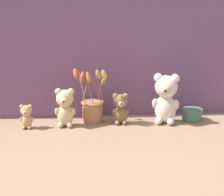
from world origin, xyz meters
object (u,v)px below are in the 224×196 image
object	(u,v)px
teddy_bear_medium	(65,107)
teddy_bear_tiny	(26,116)
teddy_bear_small	(121,108)
flower_vase	(92,107)
decorative_tin_tall	(192,114)
teddy_bear_large	(166,98)

from	to	relation	value
teddy_bear_medium	teddy_bear_tiny	distance (m)	0.20
teddy_bear_medium	teddy_bear_small	world-z (taller)	teddy_bear_medium
flower_vase	decorative_tin_tall	xyz separation A→B (m)	(0.53, -0.02, -0.05)
teddy_bear_large	flower_vase	size ratio (longest dim) A/B	0.88
teddy_bear_small	teddy_bear_tiny	distance (m)	0.48
teddy_bear_medium	teddy_bear_tiny	xyz separation A→B (m)	(-0.19, -0.02, -0.04)
decorative_tin_tall	teddy_bear_tiny	bearing A→B (deg)	-176.91
teddy_bear_medium	teddy_bear_small	xyz separation A→B (m)	(0.29, 0.01, -0.02)
teddy_bear_medium	flower_vase	bearing A→B (deg)	20.92
teddy_bear_large	teddy_bear_medium	size ratio (longest dim) A/B	1.33
teddy_bear_large	decorative_tin_tall	size ratio (longest dim) A/B	2.38
teddy_bear_tiny	flower_vase	world-z (taller)	flower_vase
teddy_bear_small	teddy_bear_tiny	size ratio (longest dim) A/B	1.31
teddy_bear_small	teddy_bear_medium	bearing A→B (deg)	-177.16
teddy_bear_small	teddy_bear_tiny	xyz separation A→B (m)	(-0.48, -0.03, -0.02)
teddy_bear_small	flower_vase	bearing A→B (deg)	164.72
teddy_bear_medium	teddy_bear_large	bearing A→B (deg)	0.54
teddy_bear_medium	decorative_tin_tall	distance (m)	0.68
teddy_bear_large	teddy_bear_medium	distance (m)	0.52
flower_vase	teddy_bear_large	bearing A→B (deg)	-7.34
teddy_bear_large	teddy_bear_tiny	world-z (taller)	teddy_bear_large
flower_vase	teddy_bear_small	bearing A→B (deg)	-15.28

